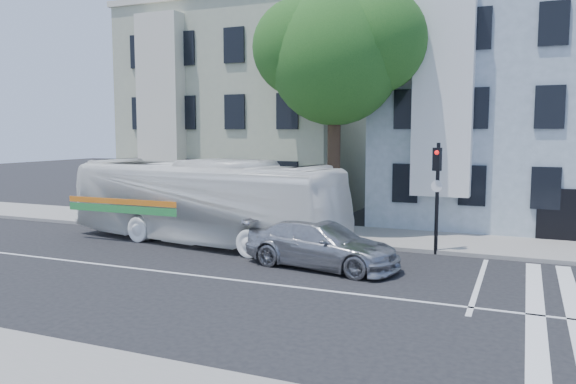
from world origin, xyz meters
The scene contains 9 objects.
ground centered at (0.00, 0.00, 0.00)m, with size 120.00×120.00×0.00m, color black.
sidewalk_far centered at (0.00, 8.00, 0.07)m, with size 80.00×4.00×0.15m, color gray.
building_left centered at (-7.00, 15.00, 5.50)m, with size 12.00×10.00×11.00m, color #9EA489.
building_right centered at (7.00, 15.00, 5.50)m, with size 12.00×10.00×11.00m, color #8D9FA8.
street_tree centered at (0.06, 8.74, 7.83)m, with size 7.30×5.90×11.10m.
bus centered at (-4.17, 4.57, 1.68)m, with size 12.04×2.82×3.35m, color white.
sedan centered at (1.56, 2.60, 0.76)m, with size 5.26×2.14×1.53m, color #A8A9AF.
hedge centered at (-3.82, 6.80, 0.50)m, with size 8.50×0.84×0.70m, color #21581C, non-canonical shape.
traffic_signal centered at (4.73, 5.94, 2.61)m, with size 0.41×0.52×4.05m.
Camera 1 is at (7.63, -14.52, 4.44)m, focal length 35.00 mm.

